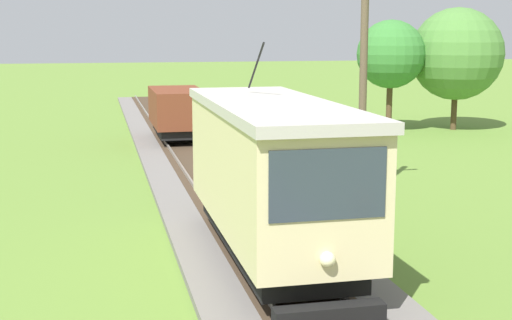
% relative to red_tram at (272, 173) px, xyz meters
% --- Properties ---
extents(red_tram, '(2.60, 8.54, 4.79)m').
position_rel_red_tram_xyz_m(red_tram, '(0.00, 0.00, 0.00)').
color(red_tram, beige).
rests_on(red_tram, rail_right).
extents(freight_car, '(2.40, 5.20, 2.31)m').
position_rel_red_tram_xyz_m(freight_car, '(-0.00, 18.82, -0.64)').
color(freight_car, brown).
rests_on(freight_car, rail_right).
extents(utility_pole_mid, '(1.40, 0.29, 8.07)m').
position_rel_red_tram_xyz_m(utility_pole_mid, '(4.33, 5.65, 1.94)').
color(utility_pole_mid, brown).
rests_on(utility_pole_mid, ground).
extents(gravel_pile, '(2.80, 2.80, 1.35)m').
position_rel_red_tram_xyz_m(gravel_pile, '(4.57, 19.72, -1.52)').
color(gravel_pile, gray).
rests_on(gravel_pile, ground).
extents(tree_left_near, '(5.01, 5.01, 6.66)m').
position_rel_red_tram_xyz_m(tree_left_near, '(15.44, 20.44, 1.95)').
color(tree_left_near, '#4C3823').
rests_on(tree_left_near, ground).
extents(tree_right_near, '(3.64, 3.64, 5.99)m').
position_rel_red_tram_xyz_m(tree_right_near, '(11.62, 20.48, 1.96)').
color(tree_right_near, '#4C3823').
rests_on(tree_right_near, ground).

